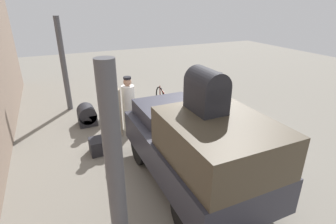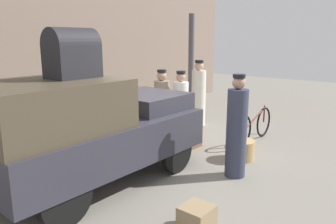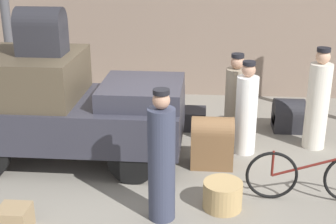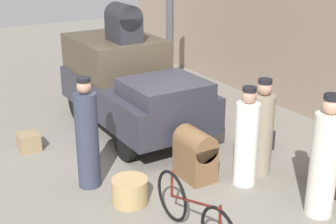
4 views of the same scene
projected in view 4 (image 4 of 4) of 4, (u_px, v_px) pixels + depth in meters
The scene contains 14 objects.
ground_plane at pixel (153, 160), 8.37m from camera, with size 30.00×30.00×0.00m, color gray.
station_building_facade at pixel (324, 15), 9.58m from camera, with size 16.00×0.15×4.50m.
canopy_pillar_left at pixel (170, 32), 11.52m from camera, with size 0.18×0.18×3.14m.
truck at pixel (130, 83), 9.51m from camera, with size 3.70×1.76×1.80m.
bicycle at pixel (194, 213), 6.07m from camera, with size 1.82×0.04×0.78m.
wicker_basket at pixel (130, 191), 6.97m from camera, with size 0.55×0.55×0.39m.
conductor_in_dark_uniform at pixel (246, 141), 7.35m from camera, with size 0.37×0.37×1.63m.
porter_with_bicycle at pixel (261, 131), 7.70m from camera, with size 0.38×0.38×1.65m.
porter_lifting_near_truck at pixel (324, 161), 6.48m from camera, with size 0.39×0.39×1.81m.
porter_standing_middle at pixel (87, 138), 7.25m from camera, with size 0.36×0.36×1.80m.
trunk_umber_medium at pixel (195, 153), 7.62m from camera, with size 0.68×0.45×0.85m.
suitcase_black_upright at pixel (255, 139), 8.78m from camera, with size 0.47×0.55×0.38m.
suitcase_tan_flat at pixel (29, 142), 8.73m from camera, with size 0.39×0.37×0.33m.
trunk_on_truck_roof at pixel (124, 23), 9.25m from camera, with size 0.73×0.50×0.74m.
Camera 4 is at (6.57, -3.70, 3.73)m, focal length 50.00 mm.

